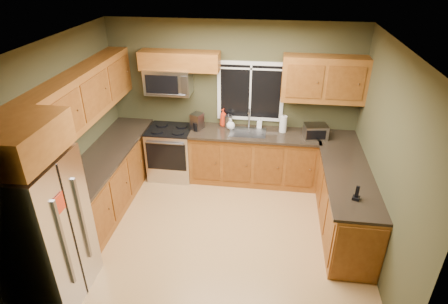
% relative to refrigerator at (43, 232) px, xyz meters
% --- Properties ---
extents(floor, '(4.20, 4.20, 0.00)m').
position_rel_refrigerator_xyz_m(floor, '(1.74, 1.30, -0.90)').
color(floor, tan).
rests_on(floor, ground).
extents(ceiling, '(4.20, 4.20, 0.00)m').
position_rel_refrigerator_xyz_m(ceiling, '(1.74, 1.30, 1.80)').
color(ceiling, white).
rests_on(ceiling, back_wall).
extents(back_wall, '(4.20, 0.00, 4.20)m').
position_rel_refrigerator_xyz_m(back_wall, '(1.74, 3.10, 0.45)').
color(back_wall, '#3D3C23').
rests_on(back_wall, ground).
extents(front_wall, '(4.20, 0.00, 4.20)m').
position_rel_refrigerator_xyz_m(front_wall, '(1.74, -0.50, 0.45)').
color(front_wall, '#3D3C23').
rests_on(front_wall, ground).
extents(left_wall, '(0.00, 3.60, 3.60)m').
position_rel_refrigerator_xyz_m(left_wall, '(-0.36, 1.30, 0.45)').
color(left_wall, '#3D3C23').
rests_on(left_wall, ground).
extents(right_wall, '(0.00, 3.60, 3.60)m').
position_rel_refrigerator_xyz_m(right_wall, '(3.84, 1.30, 0.45)').
color(right_wall, '#3D3C23').
rests_on(right_wall, ground).
extents(window, '(1.12, 0.03, 1.02)m').
position_rel_refrigerator_xyz_m(window, '(2.04, 3.08, 0.65)').
color(window, white).
rests_on(window, back_wall).
extents(base_cabinets_left, '(0.60, 2.65, 0.90)m').
position_rel_refrigerator_xyz_m(base_cabinets_left, '(-0.06, 1.78, -0.45)').
color(base_cabinets_left, brown).
rests_on(base_cabinets_left, ground).
extents(countertop_left, '(0.65, 2.65, 0.04)m').
position_rel_refrigerator_xyz_m(countertop_left, '(-0.04, 1.78, 0.02)').
color(countertop_left, black).
rests_on(countertop_left, base_cabinets_left).
extents(base_cabinets_back, '(2.17, 0.60, 0.90)m').
position_rel_refrigerator_xyz_m(base_cabinets_back, '(2.15, 2.80, -0.45)').
color(base_cabinets_back, brown).
rests_on(base_cabinets_back, ground).
extents(countertop_back, '(2.17, 0.65, 0.04)m').
position_rel_refrigerator_xyz_m(countertop_back, '(2.15, 2.78, 0.02)').
color(countertop_back, black).
rests_on(countertop_back, base_cabinets_back).
extents(base_cabinets_peninsula, '(0.60, 2.52, 0.90)m').
position_rel_refrigerator_xyz_m(base_cabinets_peninsula, '(3.54, 1.84, -0.45)').
color(base_cabinets_peninsula, brown).
rests_on(base_cabinets_peninsula, ground).
extents(countertop_peninsula, '(0.65, 2.50, 0.04)m').
position_rel_refrigerator_xyz_m(countertop_peninsula, '(3.51, 1.85, 0.02)').
color(countertop_peninsula, black).
rests_on(countertop_peninsula, base_cabinets_peninsula).
extents(upper_cabinets_left, '(0.33, 2.65, 0.72)m').
position_rel_refrigerator_xyz_m(upper_cabinets_left, '(-0.20, 1.78, 0.96)').
color(upper_cabinets_left, brown).
rests_on(upper_cabinets_left, left_wall).
extents(upper_cabinets_back_left, '(1.30, 0.33, 0.30)m').
position_rel_refrigerator_xyz_m(upper_cabinets_back_left, '(0.89, 2.94, 1.17)').
color(upper_cabinets_back_left, brown).
rests_on(upper_cabinets_back_left, back_wall).
extents(upper_cabinets_back_right, '(1.30, 0.33, 0.72)m').
position_rel_refrigerator_xyz_m(upper_cabinets_back_right, '(3.19, 2.94, 0.96)').
color(upper_cabinets_back_right, brown).
rests_on(upper_cabinets_back_right, back_wall).
extents(upper_cabinet_over_fridge, '(0.72, 0.90, 0.38)m').
position_rel_refrigerator_xyz_m(upper_cabinet_over_fridge, '(-0.00, 0.00, 1.13)').
color(upper_cabinet_over_fridge, brown).
rests_on(upper_cabinet_over_fridge, left_wall).
extents(refrigerator, '(0.74, 0.90, 1.80)m').
position_rel_refrigerator_xyz_m(refrigerator, '(0.00, 0.00, 0.00)').
color(refrigerator, '#B7B7BC').
rests_on(refrigerator, ground).
extents(range, '(0.76, 0.69, 0.94)m').
position_rel_refrigerator_xyz_m(range, '(0.69, 2.77, -0.43)').
color(range, '#B7B7BC').
rests_on(range, ground).
extents(microwave, '(0.76, 0.41, 0.42)m').
position_rel_refrigerator_xyz_m(microwave, '(0.69, 2.91, 0.83)').
color(microwave, '#B7B7BC').
rests_on(microwave, back_wall).
extents(sink, '(0.60, 0.42, 0.36)m').
position_rel_refrigerator_xyz_m(sink, '(2.04, 2.79, 0.05)').
color(sink, slate).
rests_on(sink, countertop_back).
extents(toaster_oven, '(0.40, 0.34, 0.23)m').
position_rel_refrigerator_xyz_m(toaster_oven, '(3.14, 2.72, 0.15)').
color(toaster_oven, '#B7B7BC').
rests_on(toaster_oven, countertop_back).
extents(coffee_maker, '(0.23, 0.27, 0.28)m').
position_rel_refrigerator_xyz_m(coffee_maker, '(1.17, 2.80, 0.17)').
color(coffee_maker, slate).
rests_on(coffee_maker, countertop_back).
extents(kettle, '(0.15, 0.15, 0.25)m').
position_rel_refrigerator_xyz_m(kettle, '(1.69, 2.95, 0.16)').
color(kettle, '#B7B7BC').
rests_on(kettle, countertop_back).
extents(paper_towel_roll, '(0.13, 0.13, 0.31)m').
position_rel_refrigerator_xyz_m(paper_towel_roll, '(2.62, 2.89, 0.18)').
color(paper_towel_roll, white).
rests_on(paper_towel_roll, countertop_back).
extents(soap_bottle_a, '(0.16, 0.16, 0.31)m').
position_rel_refrigerator_xyz_m(soap_bottle_a, '(1.59, 3.00, 0.19)').
color(soap_bottle_a, red).
rests_on(soap_bottle_a, countertop_back).
extents(soap_bottle_b, '(0.08, 0.09, 0.18)m').
position_rel_refrigerator_xyz_m(soap_bottle_b, '(2.22, 2.99, 0.13)').
color(soap_bottle_b, white).
rests_on(soap_bottle_b, countertop_back).
extents(soap_bottle_c, '(0.16, 0.16, 0.19)m').
position_rel_refrigerator_xyz_m(soap_bottle_c, '(1.73, 2.88, 0.13)').
color(soap_bottle_c, white).
rests_on(soap_bottle_c, countertop_back).
extents(cordless_phone, '(0.11, 0.11, 0.19)m').
position_rel_refrigerator_xyz_m(cordless_phone, '(3.51, 1.04, 0.10)').
color(cordless_phone, black).
rests_on(cordless_phone, countertop_peninsula).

